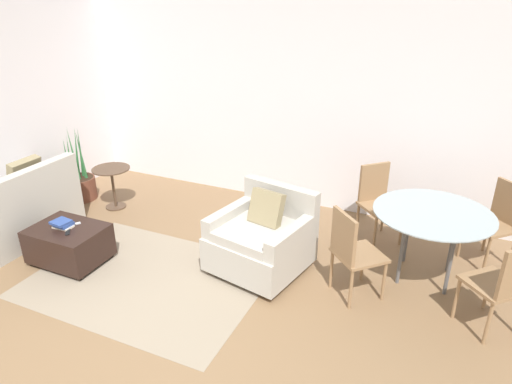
{
  "coord_description": "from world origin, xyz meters",
  "views": [
    {
      "loc": [
        1.83,
        -2.31,
        2.72
      ],
      "look_at": [
        0.0,
        1.74,
        0.75
      ],
      "focal_mm": 32.0,
      "sensor_mm": 36.0,
      "label": 1
    }
  ],
  "objects_px": {
    "armchair": "(262,239)",
    "book_stack": "(62,224)",
    "ottoman": "(69,243)",
    "dining_chair_far_right": "(499,218)",
    "tv_remote_primary": "(68,232)",
    "dining_chair_far_left": "(377,197)",
    "couch": "(0,220)",
    "potted_plant": "(80,184)",
    "dining_chair_near_left": "(352,249)",
    "dining_chair_near_right": "(504,282)",
    "dining_table": "(432,219)",
    "tv_remote_secondary": "(74,224)",
    "side_table": "(112,180)"
  },
  "relations": [
    {
      "from": "armchair",
      "to": "potted_plant",
      "type": "distance_m",
      "value": 3.11
    },
    {
      "from": "dining_chair_far_right",
      "to": "potted_plant",
      "type": "bearing_deg",
      "value": -173.55
    },
    {
      "from": "side_table",
      "to": "dining_chair_far_right",
      "type": "xyz_separation_m",
      "value": [
        4.64,
        0.63,
        0.11
      ]
    },
    {
      "from": "couch",
      "to": "dining_chair_far_right",
      "type": "distance_m",
      "value": 5.5
    },
    {
      "from": "couch",
      "to": "ottoman",
      "type": "height_order",
      "value": "couch"
    },
    {
      "from": "potted_plant",
      "to": "dining_chair_near_right",
      "type": "relative_size",
      "value": 1.18
    },
    {
      "from": "dining_chair_near_left",
      "to": "potted_plant",
      "type": "bearing_deg",
      "value": 170.51
    },
    {
      "from": "book_stack",
      "to": "tv_remote_secondary",
      "type": "bearing_deg",
      "value": 58.55
    },
    {
      "from": "armchair",
      "to": "book_stack",
      "type": "relative_size",
      "value": 4.9
    },
    {
      "from": "dining_chair_far_left",
      "to": "dining_chair_far_right",
      "type": "relative_size",
      "value": 1.0
    },
    {
      "from": "tv_remote_primary",
      "to": "book_stack",
      "type": "bearing_deg",
      "value": 156.41
    },
    {
      "from": "couch",
      "to": "dining_chair_far_left",
      "type": "relative_size",
      "value": 2.02
    },
    {
      "from": "armchair",
      "to": "ottoman",
      "type": "xyz_separation_m",
      "value": [
        -1.95,
        -0.74,
        -0.12
      ]
    },
    {
      "from": "tv_remote_primary",
      "to": "dining_chair_far_left",
      "type": "height_order",
      "value": "dining_chair_far_left"
    },
    {
      "from": "book_stack",
      "to": "potted_plant",
      "type": "height_order",
      "value": "potted_plant"
    },
    {
      "from": "book_stack",
      "to": "tv_remote_primary",
      "type": "height_order",
      "value": "book_stack"
    },
    {
      "from": "dining_chair_far_left",
      "to": "dining_chair_far_right",
      "type": "distance_m",
      "value": 1.27
    },
    {
      "from": "tv_remote_primary",
      "to": "dining_chair_far_right",
      "type": "distance_m",
      "value": 4.54
    },
    {
      "from": "tv_remote_primary",
      "to": "dining_table",
      "type": "bearing_deg",
      "value": 21.03
    },
    {
      "from": "armchair",
      "to": "dining_chair_near_right",
      "type": "bearing_deg",
      "value": -2.68
    },
    {
      "from": "tv_remote_primary",
      "to": "dining_chair_near_right",
      "type": "height_order",
      "value": "dining_chair_near_right"
    },
    {
      "from": "armchair",
      "to": "dining_table",
      "type": "relative_size",
      "value": 0.91
    },
    {
      "from": "book_stack",
      "to": "tv_remote_secondary",
      "type": "relative_size",
      "value": 1.54
    },
    {
      "from": "armchair",
      "to": "dining_chair_far_left",
      "type": "height_order",
      "value": "dining_chair_far_left"
    },
    {
      "from": "couch",
      "to": "potted_plant",
      "type": "bearing_deg",
      "value": 95.96
    },
    {
      "from": "tv_remote_primary",
      "to": "dining_chair_far_left",
      "type": "xyz_separation_m",
      "value": [
        2.82,
        1.96,
        0.1
      ]
    },
    {
      "from": "book_stack",
      "to": "dining_chair_near_right",
      "type": "distance_m",
      "value": 4.26
    },
    {
      "from": "armchair",
      "to": "dining_chair_near_left",
      "type": "height_order",
      "value": "dining_chair_near_left"
    },
    {
      "from": "dining_chair_far_left",
      "to": "side_table",
      "type": "bearing_deg",
      "value": -169.46
    },
    {
      "from": "dining_chair_near_right",
      "to": "potted_plant",
      "type": "bearing_deg",
      "value": 172.76
    },
    {
      "from": "side_table",
      "to": "dining_table",
      "type": "distance_m",
      "value": 4.02
    },
    {
      "from": "ottoman",
      "to": "dining_chair_far_right",
      "type": "distance_m",
      "value": 4.6
    },
    {
      "from": "book_stack",
      "to": "tv_remote_secondary",
      "type": "distance_m",
      "value": 0.12
    },
    {
      "from": "potted_plant",
      "to": "dining_chair_far_right",
      "type": "distance_m",
      "value": 5.32
    },
    {
      "from": "dining_chair_near_right",
      "to": "book_stack",
      "type": "bearing_deg",
      "value": -171.33
    },
    {
      "from": "side_table",
      "to": "dining_chair_far_left",
      "type": "relative_size",
      "value": 0.63
    },
    {
      "from": "dining_chair_near_right",
      "to": "tv_remote_primary",
      "type": "bearing_deg",
      "value": -170.35
    },
    {
      "from": "dining_chair_near_left",
      "to": "dining_chair_near_right",
      "type": "height_order",
      "value": "same"
    },
    {
      "from": "book_stack",
      "to": "dining_chair_near_right",
      "type": "relative_size",
      "value": 0.24
    },
    {
      "from": "book_stack",
      "to": "tv_remote_primary",
      "type": "distance_m",
      "value": 0.14
    },
    {
      "from": "dining_chair_far_right",
      "to": "ottoman",
      "type": "bearing_deg",
      "value": -155.45
    },
    {
      "from": "book_stack",
      "to": "tv_remote_primary",
      "type": "relative_size",
      "value": 1.47
    },
    {
      "from": "armchair",
      "to": "dining_chair_far_right",
      "type": "distance_m",
      "value": 2.51
    },
    {
      "from": "ottoman",
      "to": "book_stack",
      "type": "bearing_deg",
      "value": -174.3
    },
    {
      "from": "ottoman",
      "to": "couch",
      "type": "bearing_deg",
      "value": -176.69
    },
    {
      "from": "couch",
      "to": "side_table",
      "type": "height_order",
      "value": "couch"
    },
    {
      "from": "dining_table",
      "to": "dining_chair_near_left",
      "type": "distance_m",
      "value": 0.91
    },
    {
      "from": "book_stack",
      "to": "dining_chair_far_left",
      "type": "distance_m",
      "value": 3.51
    },
    {
      "from": "potted_plant",
      "to": "dining_chair_far_left",
      "type": "relative_size",
      "value": 1.18
    },
    {
      "from": "ottoman",
      "to": "tv_remote_primary",
      "type": "xyz_separation_m",
      "value": [
        0.08,
        -0.06,
        0.19
      ]
    }
  ]
}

